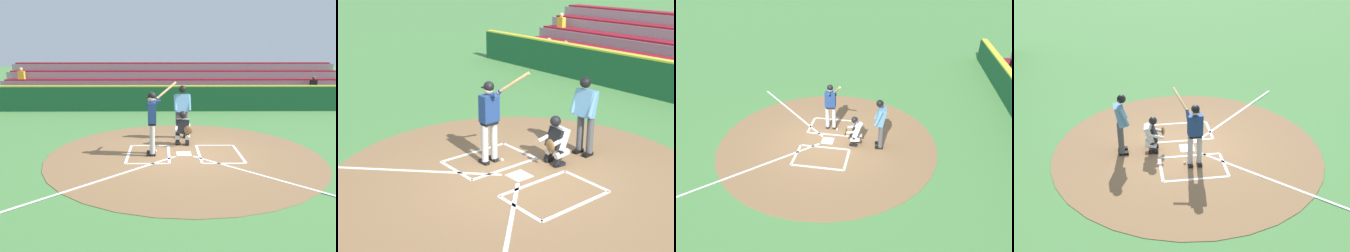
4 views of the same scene
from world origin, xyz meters
TOP-DOWN VIEW (x-y plane):
  - ground_plane at (0.00, 0.00)m, footprint 120.00×120.00m
  - dirt_circle at (0.00, 0.00)m, footprint 8.00×8.00m
  - home_plate_and_chalk at (0.00, 0.88)m, footprint 7.93×4.91m
  - batter at (0.93, 0.06)m, footprint 0.91×0.74m
  - catcher at (-0.02, -1.02)m, footprint 0.59×0.66m
  - plate_umpire at (-0.04, -1.92)m, footprint 0.60×0.45m
  - baseball at (0.84, -0.20)m, footprint 0.07×0.07m

SIDE VIEW (x-z plane):
  - ground_plane at x=0.00m, z-range 0.00..0.00m
  - dirt_circle at x=0.00m, z-range 0.00..0.01m
  - home_plate_and_chalk at x=0.00m, z-range 0.01..0.02m
  - baseball at x=0.84m, z-range 0.00..0.07m
  - catcher at x=-0.02m, z-range 0.02..1.15m
  - plate_umpire at x=-0.04m, z-range 0.14..2.01m
  - batter at x=0.93m, z-range 0.04..2.16m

